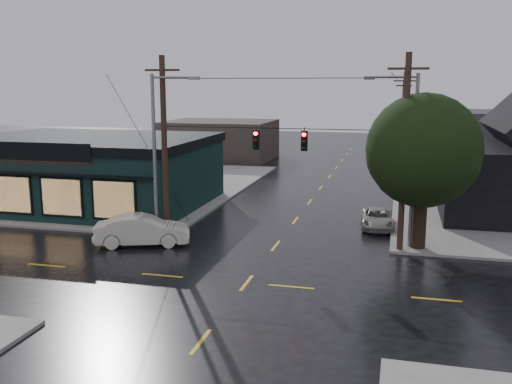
% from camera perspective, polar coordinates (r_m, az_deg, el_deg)
% --- Properties ---
extents(ground_plane, '(160.00, 160.00, 0.00)m').
position_cam_1_polar(ground_plane, '(25.38, -0.94, -9.08)').
color(ground_plane, black).
extents(sidewalk_nw, '(28.00, 28.00, 0.15)m').
position_cam_1_polar(sidewalk_nw, '(51.13, -16.96, 0.69)').
color(sidewalk_nw, gray).
rests_on(sidewalk_nw, ground).
extents(pizza_shop, '(16.30, 12.34, 4.90)m').
position_cam_1_polar(pizza_shop, '(42.22, -16.23, 2.10)').
color(pizza_shop, black).
rests_on(pizza_shop, ground).
extents(corner_tree, '(5.86, 5.86, 8.06)m').
position_cam_1_polar(corner_tree, '(30.30, 16.40, 3.96)').
color(corner_tree, black).
rests_on(corner_tree, ground).
extents(utility_pole_nw, '(2.00, 0.32, 10.15)m').
position_cam_1_polar(utility_pole_nw, '(33.31, -8.88, -4.35)').
color(utility_pole_nw, black).
rests_on(utility_pole_nw, ground).
extents(utility_pole_ne, '(2.00, 0.32, 10.15)m').
position_cam_1_polar(utility_pole_ne, '(30.78, 14.14, -5.82)').
color(utility_pole_ne, black).
rests_on(utility_pole_ne, ground).
extents(utility_pole_far_a, '(2.00, 0.32, 9.65)m').
position_cam_1_polar(utility_pole_far_a, '(51.77, 14.25, 0.87)').
color(utility_pole_far_a, black).
rests_on(utility_pole_far_a, ground).
extents(utility_pole_far_b, '(2.00, 0.32, 9.15)m').
position_cam_1_polar(utility_pole_far_b, '(71.56, 14.29, 3.54)').
color(utility_pole_far_b, black).
rests_on(utility_pole_far_b, ground).
extents(utility_pole_far_c, '(2.00, 0.32, 9.15)m').
position_cam_1_polar(utility_pole_far_c, '(91.45, 14.31, 5.05)').
color(utility_pole_far_c, black).
rests_on(utility_pole_far_c, ground).
extents(span_signal_assembly, '(13.00, 0.48, 1.23)m').
position_cam_1_polar(span_signal_assembly, '(30.31, 2.41, 5.24)').
color(span_signal_assembly, black).
rests_on(span_signal_assembly, ground).
extents(streetlight_nw, '(5.40, 0.30, 9.15)m').
position_cam_1_polar(streetlight_nw, '(32.80, -9.84, -4.61)').
color(streetlight_nw, gray).
rests_on(streetlight_nw, ground).
extents(streetlight_ne, '(5.40, 0.30, 9.15)m').
position_cam_1_polar(streetlight_ne, '(31.46, 15.06, -5.50)').
color(streetlight_ne, gray).
rests_on(streetlight_ne, ground).
extents(bg_building_west, '(12.00, 10.00, 4.40)m').
position_cam_1_polar(bg_building_west, '(66.52, -3.64, 5.23)').
color(bg_building_west, '#393029').
rests_on(bg_building_west, ground).
extents(bg_building_east, '(14.00, 12.00, 5.60)m').
position_cam_1_polar(bg_building_east, '(68.98, 22.33, 5.15)').
color(bg_building_east, '#2C2D32').
rests_on(bg_building_east, ground).
extents(sedan_cream, '(5.35, 3.37, 1.67)m').
position_cam_1_polar(sedan_cream, '(31.46, -11.31, -3.76)').
color(sedan_cream, silver).
rests_on(sedan_cream, ground).
extents(suv_silver, '(2.19, 4.21, 1.13)m').
position_cam_1_polar(suv_silver, '(35.35, 12.05, -2.63)').
color(suv_silver, '#A29F96').
rests_on(suv_silver, ground).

